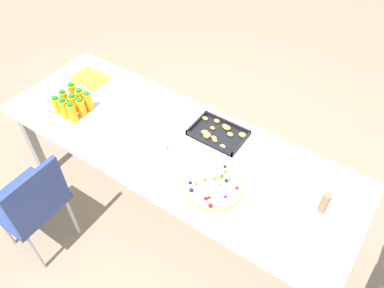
# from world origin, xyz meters

# --- Properties ---
(ground_plane) EXTENTS (12.00, 12.00, 0.00)m
(ground_plane) POSITION_xyz_m (0.00, 0.00, 0.00)
(ground_plane) COLOR gray
(party_table) EXTENTS (2.35, 0.81, 0.75)m
(party_table) POSITION_xyz_m (0.00, 0.00, 0.68)
(party_table) COLOR silver
(party_table) RESTS_ON ground_plane
(chair_near_left) EXTENTS (0.40, 0.40, 0.83)m
(chair_near_left) POSITION_xyz_m (-0.56, -0.72, 0.50)
(chair_near_left) COLOR #33478C
(chair_near_left) RESTS_ON ground_plane
(juice_bottle_0) EXTENTS (0.05, 0.05, 0.13)m
(juice_bottle_0) POSITION_xyz_m (-0.80, -0.21, 0.81)
(juice_bottle_0) COLOR #F9AB14
(juice_bottle_0) RESTS_ON party_table
(juice_bottle_1) EXTENTS (0.06, 0.06, 0.15)m
(juice_bottle_1) POSITION_xyz_m (-0.72, -0.21, 0.82)
(juice_bottle_1) COLOR #FAAE14
(juice_bottle_1) RESTS_ON party_table
(juice_bottle_2) EXTENTS (0.06, 0.06, 0.15)m
(juice_bottle_2) POSITION_xyz_m (-0.65, -0.21, 0.82)
(juice_bottle_2) COLOR #F9AD14
(juice_bottle_2) RESTS_ON party_table
(juice_bottle_3) EXTENTS (0.06, 0.06, 0.14)m
(juice_bottle_3) POSITION_xyz_m (-0.80, -0.14, 0.81)
(juice_bottle_3) COLOR #F9AC14
(juice_bottle_3) RESTS_ON party_table
(juice_bottle_4) EXTENTS (0.06, 0.06, 0.13)m
(juice_bottle_4) POSITION_xyz_m (-0.72, -0.13, 0.81)
(juice_bottle_4) COLOR #F9AE14
(juice_bottle_4) RESTS_ON party_table
(juice_bottle_5) EXTENTS (0.06, 0.06, 0.13)m
(juice_bottle_5) POSITION_xyz_m (-0.65, -0.13, 0.81)
(juice_bottle_5) COLOR #FAAB14
(juice_bottle_5) RESTS_ON party_table
(juice_bottle_6) EXTENTS (0.05, 0.05, 0.15)m
(juice_bottle_6) POSITION_xyz_m (-0.80, -0.06, 0.82)
(juice_bottle_6) COLOR #F9AB14
(juice_bottle_6) RESTS_ON party_table
(juice_bottle_7) EXTENTS (0.06, 0.06, 0.13)m
(juice_bottle_7) POSITION_xyz_m (-0.73, -0.06, 0.81)
(juice_bottle_7) COLOR #F9AE14
(juice_bottle_7) RESTS_ON party_table
(juice_bottle_8) EXTENTS (0.05, 0.05, 0.14)m
(juice_bottle_8) POSITION_xyz_m (-0.65, -0.06, 0.81)
(juice_bottle_8) COLOR #F9AD14
(juice_bottle_8) RESTS_ON party_table
(fruit_pizza) EXTENTS (0.33, 0.33, 0.05)m
(fruit_pizza) POSITION_xyz_m (0.39, -0.15, 0.76)
(fruit_pizza) COLOR tan
(fruit_pizza) RESTS_ON party_table
(snack_tray) EXTENTS (0.34, 0.24, 0.04)m
(snack_tray) POSITION_xyz_m (0.19, 0.22, 0.76)
(snack_tray) COLOR black
(snack_tray) RESTS_ON party_table
(plate_stack) EXTENTS (0.18, 0.18, 0.03)m
(plate_stack) POSITION_xyz_m (-0.07, -0.11, 0.77)
(plate_stack) COLOR silver
(plate_stack) RESTS_ON party_table
(napkin_stack) EXTENTS (0.15, 0.15, 0.01)m
(napkin_stack) POSITION_xyz_m (0.73, 0.22, 0.75)
(napkin_stack) COLOR white
(napkin_stack) RESTS_ON party_table
(cardboard_tube) EXTENTS (0.04, 0.04, 0.14)m
(cardboard_tube) POSITION_xyz_m (0.94, 0.04, 0.82)
(cardboard_tube) COLOR #9E7A56
(cardboard_tube) RESTS_ON party_table
(paper_folder) EXTENTS (0.26, 0.20, 0.01)m
(paper_folder) POSITION_xyz_m (-0.89, 0.18, 0.75)
(paper_folder) COLOR yellow
(paper_folder) RESTS_ON party_table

